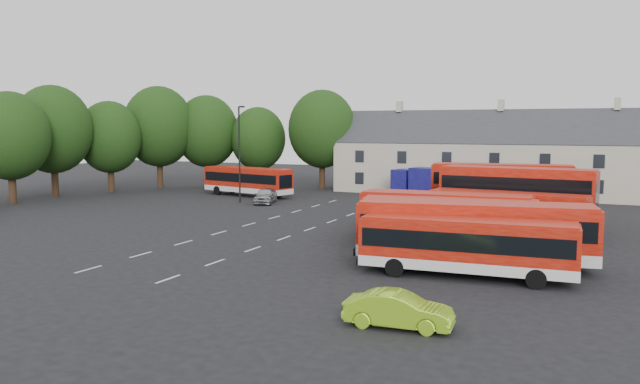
# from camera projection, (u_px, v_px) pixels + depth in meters

# --- Properties ---
(ground) EXTENTS (140.00, 140.00, 0.00)m
(ground) POSITION_uv_depth(u_px,v_px,m) (235.00, 229.00, 44.48)
(ground) COLOR black
(ground) RESTS_ON ground
(lane_markings) EXTENTS (5.15, 33.80, 0.01)m
(lane_markings) POSITION_uv_depth(u_px,v_px,m) (279.00, 227.00, 45.28)
(lane_markings) COLOR beige
(lane_markings) RESTS_ON ground
(treeline) EXTENTS (29.92, 32.59, 12.01)m
(treeline) POSITION_uv_depth(u_px,v_px,m) (167.00, 132.00, 69.78)
(treeline) COLOR black
(treeline) RESTS_ON ground
(terrace_houses) EXTENTS (35.70, 7.13, 10.06)m
(terrace_houses) POSITION_uv_depth(u_px,v_px,m) (499.00, 159.00, 65.63)
(terrace_houses) COLOR beige
(terrace_houses) RESTS_ON ground
(bus_row_a) EXTENTS (10.24, 2.90, 2.86)m
(bus_row_a) POSITION_uv_depth(u_px,v_px,m) (466.00, 243.00, 29.82)
(bus_row_a) COLOR silver
(bus_row_a) RESTS_ON ground
(bus_row_b) EXTENTS (12.18, 4.53, 3.36)m
(bus_row_b) POSITION_uv_depth(u_px,v_px,m) (474.00, 228.00, 32.14)
(bus_row_b) COLOR silver
(bus_row_b) RESTS_ON ground
(bus_row_c) EXTENTS (10.69, 4.12, 2.95)m
(bus_row_c) POSITION_uv_depth(u_px,v_px,m) (449.00, 218.00, 37.32)
(bus_row_c) COLOR silver
(bus_row_c) RESTS_ON ground
(bus_row_d) EXTENTS (10.83, 2.94, 3.04)m
(bus_row_d) POSITION_uv_depth(u_px,v_px,m) (445.00, 212.00, 39.81)
(bus_row_d) COLOR silver
(bus_row_d) RESTS_ON ground
(bus_row_e) EXTENTS (10.46, 3.45, 2.90)m
(bus_row_e) POSITION_uv_depth(u_px,v_px,m) (507.00, 210.00, 41.46)
(bus_row_e) COLOR silver
(bus_row_e) RESTS_ON ground
(bus_dd_south) EXTENTS (10.83, 3.56, 4.36)m
(bus_dd_south) POSITION_uv_depth(u_px,v_px,m) (516.00, 194.00, 44.37)
(bus_dd_south) COLOR silver
(bus_dd_south) RESTS_ON ground
(bus_dd_north) EXTENTS (10.81, 3.58, 4.35)m
(bus_dd_north) POSITION_uv_depth(u_px,v_px,m) (501.00, 188.00, 48.62)
(bus_dd_north) COLOR silver
(bus_dd_north) RESTS_ON ground
(bus_north) EXTENTS (10.87, 4.84, 3.00)m
(bus_north) POSITION_uv_depth(u_px,v_px,m) (247.00, 179.00, 65.01)
(bus_north) COLOR silver
(bus_north) RESTS_ON ground
(box_truck) EXTENTS (7.55, 3.94, 3.16)m
(box_truck) POSITION_uv_depth(u_px,v_px,m) (428.00, 182.00, 62.12)
(box_truck) COLOR black
(box_truck) RESTS_ON ground
(silver_car) EXTENTS (3.04, 4.69, 1.49)m
(silver_car) POSITION_uv_depth(u_px,v_px,m) (266.00, 196.00, 59.07)
(silver_car) COLOR #A7A9AF
(silver_car) RESTS_ON ground
(lime_car) EXTENTS (4.03, 1.67, 1.30)m
(lime_car) POSITION_uv_depth(u_px,v_px,m) (399.00, 310.00, 22.53)
(lime_car) COLOR #91CC1F
(lime_car) RESTS_ON ground
(lamppost) EXTENTS (0.63, 0.40, 9.20)m
(lamppost) POSITION_uv_depth(u_px,v_px,m) (240.00, 151.00, 59.23)
(lamppost) COLOR black
(lamppost) RESTS_ON ground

